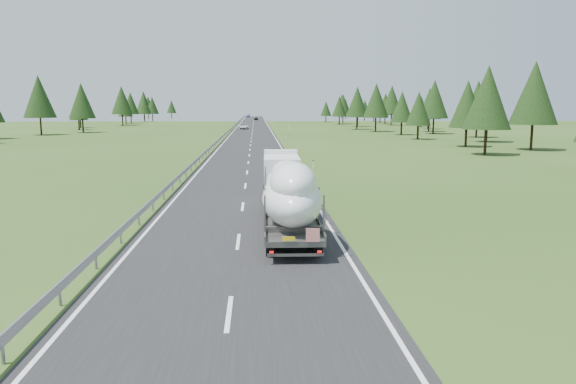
{
  "coord_description": "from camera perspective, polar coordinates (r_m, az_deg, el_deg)",
  "views": [
    {
      "loc": [
        0.86,
        -25.15,
        6.19
      ],
      "look_at": [
        2.48,
        3.32,
        1.79
      ],
      "focal_mm": 35.0,
      "sensor_mm": 36.0,
      "label": 1
    }
  ],
  "objects": [
    {
      "name": "distant_car_dark",
      "position": [
        242.02,
        -3.28,
        7.46
      ],
      "size": [
        1.91,
        4.04,
        1.34
      ],
      "primitive_type": "imported",
      "rotation": [
        0.0,
        0.0,
        0.09
      ],
      "color": "black",
      "rests_on": "ground"
    },
    {
      "name": "ground",
      "position": [
        25.91,
        -5.08,
        -5.08
      ],
      "size": [
        400.0,
        400.0,
        0.0
      ],
      "primitive_type": "plane",
      "color": "#2B4416",
      "rests_on": "ground"
    },
    {
      "name": "guardrail",
      "position": [
        125.36,
        -6.11,
        6.18
      ],
      "size": [
        0.1,
        400.0,
        0.76
      ],
      "color": "slate",
      "rests_on": "ground"
    },
    {
      "name": "tree_line_right",
      "position": [
        130.56,
        13.81,
        8.88
      ],
      "size": [
        26.74,
        286.02,
        12.62
      ],
      "color": "black",
      "rests_on": "ground"
    },
    {
      "name": "marker_posts",
      "position": [
        180.32,
        -1.48,
        6.98
      ],
      "size": [
        0.13,
        350.08,
        1.0
      ],
      "color": "silver",
      "rests_on": "ground"
    },
    {
      "name": "road_surface",
      "position": [
        125.3,
        -3.67,
        5.94
      ],
      "size": [
        10.0,
        400.0,
        0.02
      ],
      "primitive_type": "cube",
      "color": "black",
      "rests_on": "ground"
    },
    {
      "name": "boat_truck",
      "position": [
        29.19,
        -0.04,
        0.51
      ],
      "size": [
        2.76,
        17.3,
        3.81
      ],
      "color": "white",
      "rests_on": "ground"
    },
    {
      "name": "distant_car_blue",
      "position": [
        304.78,
        -4.08,
        7.74
      ],
      "size": [
        2.06,
        4.78,
        1.53
      ],
      "primitive_type": "imported",
      "rotation": [
        0.0,
        0.0,
        -0.1
      ],
      "color": "#191B47",
      "rests_on": "ground"
    },
    {
      "name": "tree_line_left",
      "position": [
        136.08,
        -23.01,
        8.45
      ],
      "size": [
        16.14,
        286.18,
        12.56
      ],
      "color": "black",
      "rests_on": "ground"
    },
    {
      "name": "highway_sign",
      "position": [
        105.43,
        0.19,
        6.4
      ],
      "size": [
        0.08,
        0.9,
        2.6
      ],
      "color": "slate",
      "rests_on": "ground"
    },
    {
      "name": "distant_van",
      "position": [
        149.66,
        -4.51,
        6.65
      ],
      "size": [
        2.5,
        5.07,
        1.38
      ],
      "primitive_type": "imported",
      "rotation": [
        0.0,
        0.0,
        0.04
      ],
      "color": "silver",
      "rests_on": "ground"
    }
  ]
}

